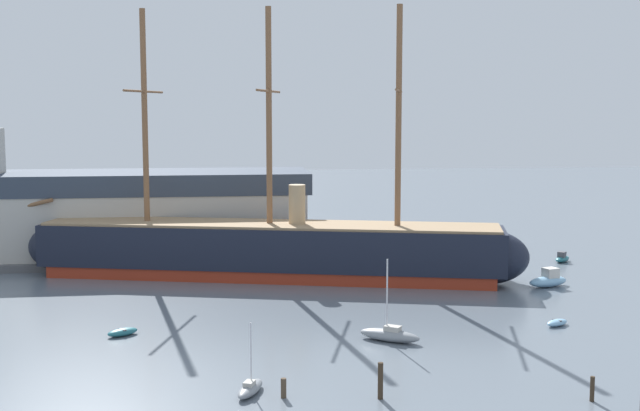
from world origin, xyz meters
TOP-DOWN VIEW (x-y plane):
  - tall_ship at (-5.71, 45.98)m, footprint 57.76×20.24m
  - sailboat_foreground_left at (-9.28, 9.81)m, footprint 2.31×3.66m
  - sailboat_near_centre at (1.94, 20.47)m, footprint 4.92×4.02m
  - dinghy_mid_left at (-18.79, 24.61)m, footprint 2.72×2.30m
  - dinghy_mid_right at (16.65, 23.27)m, footprint 2.49×2.04m
  - motorboat_alongside_stern at (21.92, 37.99)m, footprint 4.87×3.27m
  - sailboat_far_left at (-28.18, 56.14)m, footprint 3.64×1.33m
  - motorboat_far_right at (28.87, 50.75)m, footprint 2.90×2.98m
  - mooring_piling_nearest at (-1.29, 7.92)m, footprint 0.34×0.34m
  - mooring_piling_left_pair at (11.58, 5.91)m, footprint 0.28×0.28m
  - mooring_piling_midwater at (-7.24, 8.87)m, footprint 0.35×0.35m
  - dockside_warehouse_left at (-28.65, 58.50)m, footprint 60.76×13.86m

SIDE VIEW (x-z plane):
  - dinghy_mid_right at x=16.65m, z-range 0.00..0.55m
  - dinghy_mid_left at x=-18.79m, z-range 0.00..0.60m
  - sailboat_foreground_left at x=-9.28m, z-range -1.91..2.68m
  - sailboat_far_left at x=-28.18m, z-range -1.94..2.72m
  - motorboat_far_right at x=28.87m, z-range -0.18..1.05m
  - sailboat_near_centre at x=1.94m, z-range -2.68..3.76m
  - mooring_piling_midwater at x=-7.24m, z-range 0.00..1.25m
  - motorboat_alongside_stern at x=21.92m, z-range -0.28..1.61m
  - mooring_piling_left_pair at x=11.58m, z-range 0.00..1.57m
  - mooring_piling_nearest at x=-1.29m, z-range 0.00..2.32m
  - tall_ship at x=-5.71m, z-range -11.08..17.25m
  - dockside_warehouse_left at x=-28.65m, z-range -2.60..13.04m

